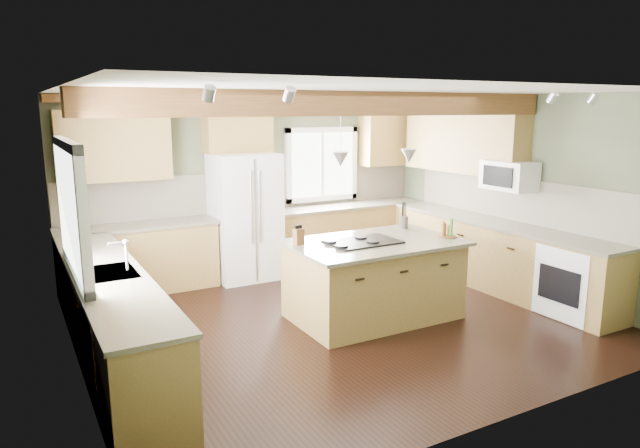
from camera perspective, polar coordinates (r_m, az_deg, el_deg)
floor at (r=6.74m, az=1.93°, el=-9.55°), size 5.60×5.60×0.00m
ceiling at (r=6.30m, az=2.09°, el=13.12°), size 5.60×5.60×0.00m
wall_back at (r=8.60m, az=-6.64°, el=3.94°), size 5.60×0.00×5.60m
wall_left at (r=5.52m, az=-23.75°, el=-1.21°), size 0.00×5.00×5.00m
wall_right at (r=8.18m, az=19.07°, el=2.99°), size 0.00×5.00×5.00m
ceiling_beam at (r=6.20m, az=2.60°, el=11.94°), size 5.55×0.26×0.26m
soffit_trim at (r=8.44m, az=-6.58°, el=12.24°), size 5.55×0.20×0.10m
backsplash_back at (r=8.60m, az=-6.59°, el=3.33°), size 5.58×0.03×0.58m
backsplash_right at (r=8.22m, az=18.70°, el=2.42°), size 0.03×3.70×0.58m
base_cab_back_left at (r=7.98m, az=-17.63°, el=-3.43°), size 2.02×0.60×0.88m
counter_back_left at (r=7.87m, az=-17.83°, el=-0.20°), size 2.06×0.64×0.04m
base_cab_back_right at (r=9.17m, az=2.84°, el=-0.99°), size 2.62×0.60×0.88m
counter_back_right at (r=9.08m, az=2.87°, el=1.84°), size 2.66×0.64×0.04m
base_cab_left at (r=5.84m, az=-20.15°, el=-9.09°), size 0.60×3.70×0.88m
counter_left at (r=5.70m, az=-20.47°, el=-4.74°), size 0.64×3.74×0.04m
base_cab_right at (r=8.16m, az=17.00°, el=-3.06°), size 0.60×3.70×0.88m
counter_right at (r=8.06m, az=17.19°, el=0.11°), size 0.64×3.74×0.04m
upper_cab_back_left at (r=7.83m, az=-19.93°, el=7.37°), size 1.40×0.35×0.90m
upper_cab_over_fridge at (r=8.26m, az=-8.26°, el=9.51°), size 0.96×0.35×0.70m
upper_cab_right at (r=8.62m, az=14.09°, el=8.03°), size 0.35×2.20×0.90m
upper_cab_back_corner at (r=9.52m, az=6.72°, el=8.59°), size 0.90×0.35×0.90m
window_left at (r=5.53m, az=-23.80°, el=1.44°), size 0.04×1.60×1.05m
window_back at (r=9.06m, az=0.13°, el=5.99°), size 1.10×0.04×1.00m
sink at (r=5.69m, az=-20.47°, el=-4.69°), size 0.50×0.65×0.03m
faucet at (r=5.68m, az=-18.78°, el=-3.09°), size 0.02×0.02×0.28m
dishwasher at (r=4.65m, az=-17.34°, el=-14.40°), size 0.60×0.60×0.84m
oven at (r=7.35m, az=24.24°, el=-5.25°), size 0.60×0.72×0.84m
microwave at (r=7.96m, az=18.39°, el=4.63°), size 0.40×0.70×0.38m
pendant_left at (r=6.19m, az=2.06°, el=6.48°), size 0.18×0.18×0.16m
pendant_right at (r=6.72m, az=8.88°, el=6.74°), size 0.18×0.18×0.16m
refrigerator at (r=8.21m, az=-7.49°, el=0.73°), size 0.90×0.74×1.80m
island at (r=6.72m, az=5.36°, el=-5.70°), size 1.85×1.13×0.88m
island_top at (r=6.60m, az=5.44°, el=-1.88°), size 1.97×1.25×0.04m
cooktop at (r=6.51m, az=4.32°, el=-1.78°), size 0.80×0.53×0.02m
knife_block at (r=6.39m, az=-2.17°, el=-1.27°), size 0.12×0.10×0.18m
utensil_crock at (r=7.34m, az=8.36°, el=0.18°), size 0.12×0.12×0.15m
bottle_tray at (r=6.93m, az=12.64°, el=-0.41°), size 0.29×0.29×0.21m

